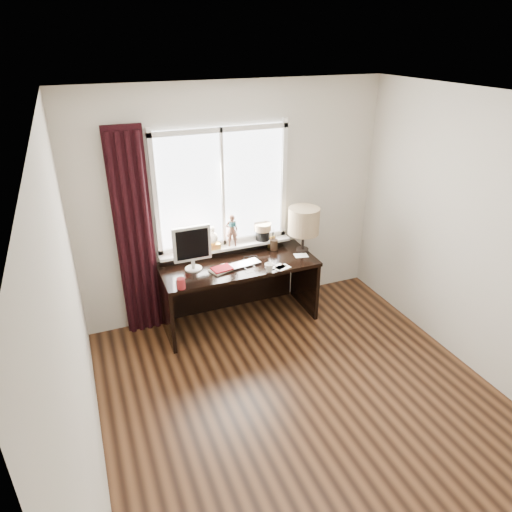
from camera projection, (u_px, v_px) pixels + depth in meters
name	position (u px, v px, depth m)	size (l,w,h in m)	color
floor	(315.00, 416.00, 3.98)	(3.50, 4.00, 0.00)	#55321B
ceiling	(339.00, 106.00, 2.84)	(3.50, 4.00, 0.00)	white
wall_back	(235.00, 204.00, 5.07)	(3.50, 2.60, 0.00)	beige
wall_left	(78.00, 341.00, 2.82)	(4.00, 2.60, 0.00)	beige
wall_right	(499.00, 249.00, 4.00)	(4.00, 2.60, 0.00)	beige
laptop	(245.00, 264.00, 4.93)	(0.34, 0.22, 0.03)	silver
mug	(269.00, 267.00, 4.78)	(0.10, 0.09, 0.10)	white
red_cup	(181.00, 283.00, 4.46)	(0.08, 0.08, 0.11)	maroon
window	(223.00, 207.00, 4.98)	(1.52, 0.21, 1.40)	white
curtain	(135.00, 237.00, 4.69)	(0.38, 0.09, 2.25)	black
desk	(236.00, 279.00, 5.16)	(1.70, 0.70, 0.75)	black
monitor	(192.00, 246.00, 4.72)	(0.40, 0.18, 0.49)	beige
notebook_stack	(221.00, 269.00, 4.81)	(0.26, 0.23, 0.03)	beige
brush_holder	(274.00, 245.00, 5.26)	(0.09, 0.09, 0.25)	black
icon_frame	(272.00, 242.00, 5.32)	(0.10, 0.03, 0.13)	gold
table_lamp	(304.00, 221.00, 5.09)	(0.35, 0.35, 0.52)	black
loose_papers	(288.00, 263.00, 4.97)	(0.52, 0.32, 0.00)	white
desk_cables	(259.00, 262.00, 4.99)	(0.30, 0.45, 0.01)	black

